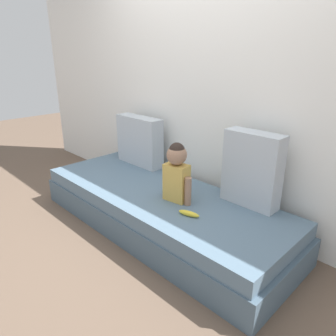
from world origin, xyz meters
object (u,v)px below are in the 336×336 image
Objects in this scene: couch at (160,210)px; throw_pillow_right at (252,169)px; toddler at (177,171)px; throw_pillow_left at (140,141)px; banana at (189,214)px.

throw_pillow_right reaches higher than couch.
couch is at bearing 177.48° from toddler.
throw_pillow_left reaches higher than banana.
throw_pillow_right is 3.50× the size of banana.
toddler is at bearing -2.52° from couch.
throw_pillow_right is at bearing 67.20° from banana.
banana is at bearing -23.18° from throw_pillow_left.
toddler is at bearing -22.00° from throw_pillow_left.
couch is 0.49m from toddler.
throw_pillow_right is (1.36, 0.00, 0.04)m from throw_pillow_left.
couch is at bearing 163.38° from banana.
couch is at bearing -152.60° from throw_pillow_right.
throw_pillow_right is at bearing 37.95° from toddler.
toddler is (0.90, -0.36, -0.00)m from throw_pillow_left.
toddler is (-0.46, -0.36, -0.04)m from throw_pillow_right.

